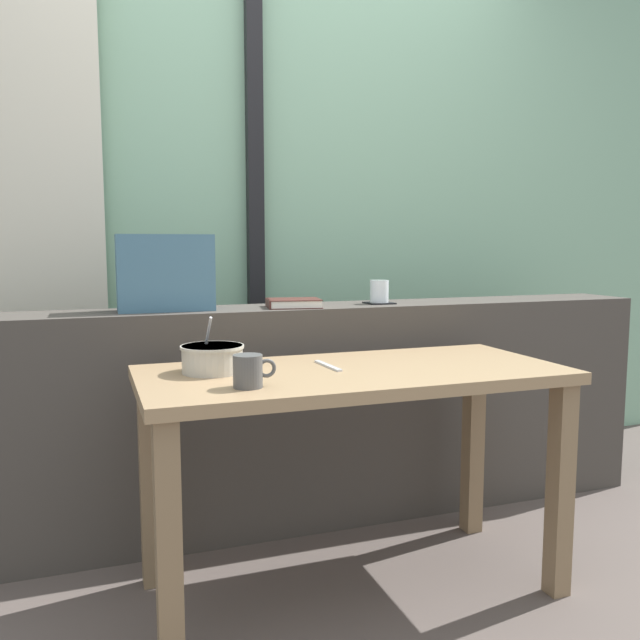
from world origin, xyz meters
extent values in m
plane|color=#564C47|center=(0.00, 0.00, 0.00)|extent=(8.00, 8.00, 0.00)
cube|color=#84B293|center=(0.00, 1.18, 1.40)|extent=(4.80, 0.08, 2.80)
cube|color=beige|center=(-0.96, 1.08, 1.25)|extent=(0.56, 0.06, 2.50)
cube|color=black|center=(-0.04, 1.11, 1.30)|extent=(0.07, 0.05, 2.60)
cube|color=#423D38|center=(0.00, 0.55, 0.41)|extent=(2.80, 0.28, 0.82)
cube|color=#826849|center=(-0.60, -0.21, 0.32)|extent=(0.06, 0.06, 0.65)
cube|color=#826849|center=(0.54, -0.21, 0.32)|extent=(0.06, 0.06, 0.65)
cube|color=#826849|center=(-0.60, 0.25, 0.32)|extent=(0.06, 0.06, 0.65)
cube|color=#826849|center=(0.54, 0.25, 0.32)|extent=(0.06, 0.06, 0.65)
cube|color=#997A56|center=(-0.03, 0.02, 0.67)|extent=(1.24, 0.57, 0.03)
cube|color=black|center=(0.30, 0.54, 0.82)|extent=(0.10, 0.10, 0.00)
cylinder|color=white|center=(0.30, 0.54, 0.87)|extent=(0.07, 0.07, 0.09)
cylinder|color=#CC4C38|center=(0.30, 0.54, 0.86)|extent=(0.06, 0.06, 0.06)
cube|color=#47231E|center=(-0.05, 0.51, 0.82)|extent=(0.21, 0.17, 0.00)
cube|color=silver|center=(-0.05, 0.51, 0.84)|extent=(0.20, 0.17, 0.02)
cube|color=#47231E|center=(-0.05, 0.51, 0.85)|extent=(0.21, 0.17, 0.00)
cube|color=#47231E|center=(-0.15, 0.53, 0.84)|extent=(0.03, 0.14, 0.03)
cube|color=#426B84|center=(-0.50, 0.55, 0.95)|extent=(0.32, 0.14, 0.26)
cylinder|color=#BCB7A8|center=(-0.43, 0.11, 0.72)|extent=(0.17, 0.17, 0.08)
cylinder|color=#BCB7A8|center=(-0.43, 0.11, 0.76)|extent=(0.18, 0.18, 0.01)
cylinder|color=tan|center=(-0.43, 0.11, 0.71)|extent=(0.15, 0.15, 0.05)
cylinder|color=silver|center=(-0.44, 0.13, 0.77)|extent=(0.02, 0.10, 0.14)
ellipsoid|color=silver|center=(-0.44, 0.15, 0.73)|extent=(0.03, 0.05, 0.01)
cube|color=silver|center=(-0.09, 0.08, 0.69)|extent=(0.03, 0.17, 0.01)
cylinder|color=#4C4C4C|center=(-0.38, -0.12, 0.73)|extent=(0.08, 0.08, 0.08)
torus|color=#4C4C4C|center=(-0.33, -0.12, 0.73)|extent=(0.05, 0.01, 0.05)
camera|label=1|loc=(-0.76, -1.73, 1.05)|focal=36.75mm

